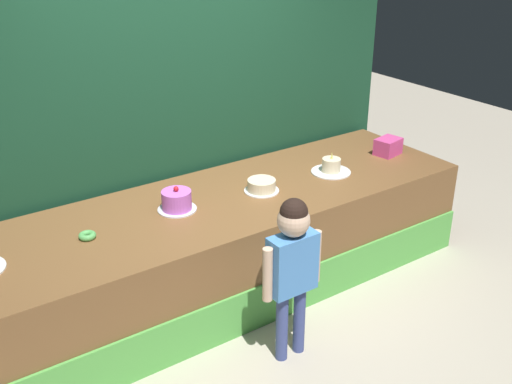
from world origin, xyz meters
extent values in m
plane|color=#BCB29E|center=(0.00, 0.00, 0.00)|extent=(12.00, 12.00, 0.00)
cube|color=brown|center=(0.00, 0.57, 0.38)|extent=(3.98, 1.14, 0.76)
cube|color=#59B24C|center=(0.00, -0.01, 0.17)|extent=(3.98, 0.02, 0.34)
cube|color=#19472D|center=(0.00, 1.24, 1.31)|extent=(4.21, 0.08, 2.62)
cylinder|color=#3F4C8C|center=(-0.12, -0.36, 0.25)|extent=(0.08, 0.08, 0.51)
cylinder|color=#3F4C8C|center=(0.02, -0.36, 0.25)|extent=(0.08, 0.08, 0.51)
cube|color=#4C8CD8|center=(-0.05, -0.36, 0.71)|extent=(0.32, 0.14, 0.40)
cylinder|color=beige|center=(-0.24, -0.36, 0.69)|extent=(0.06, 0.06, 0.36)
cylinder|color=beige|center=(0.14, -0.36, 0.69)|extent=(0.06, 0.06, 0.36)
sphere|color=beige|center=(-0.05, -0.36, 1.01)|extent=(0.20, 0.20, 0.20)
sphere|color=black|center=(-0.05, -0.36, 1.06)|extent=(0.17, 0.17, 0.17)
cube|color=#E44795|center=(1.69, 0.53, 0.84)|extent=(0.25, 0.20, 0.14)
torus|color=#59B259|center=(-1.02, 0.57, 0.79)|extent=(0.11, 0.11, 0.04)
cylinder|color=silver|center=(-0.34, 0.61, 0.77)|extent=(0.28, 0.28, 0.01)
cylinder|color=#CC66D8|center=(-0.34, 0.61, 0.84)|extent=(0.21, 0.21, 0.14)
sphere|color=red|center=(-0.34, 0.61, 0.93)|extent=(0.04, 0.04, 0.04)
cylinder|color=white|center=(0.34, 0.52, 0.77)|extent=(0.27, 0.27, 0.01)
cylinder|color=beige|center=(0.34, 0.52, 0.82)|extent=(0.22, 0.22, 0.08)
cylinder|color=white|center=(1.02, 0.50, 0.77)|extent=(0.32, 0.32, 0.01)
cylinder|color=beige|center=(1.02, 0.50, 0.83)|extent=(0.15, 0.15, 0.11)
cone|color=#F2E566|center=(1.02, 0.50, 0.91)|extent=(0.02, 0.02, 0.06)
camera|label=1|loc=(-2.07, -2.89, 2.70)|focal=42.46mm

